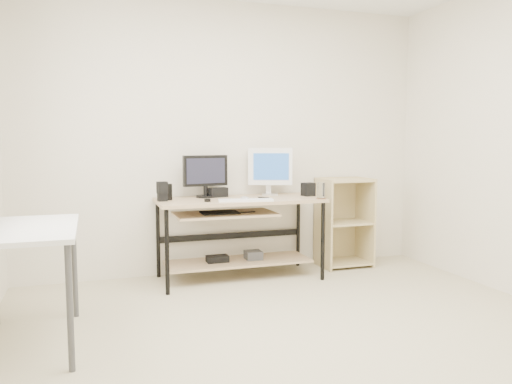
{
  "coord_description": "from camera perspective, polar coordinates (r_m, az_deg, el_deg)",
  "views": [
    {
      "loc": [
        -1.29,
        -2.7,
        1.27
      ],
      "look_at": [
        0.04,
        1.3,
        0.84
      ],
      "focal_mm": 35.0,
      "sensor_mm": 36.0,
      "label": 1
    }
  ],
  "objects": [
    {
      "name": "speaker_left",
      "position": [
        4.43,
        -10.67,
        0.12
      ],
      "size": [
        0.09,
        0.09,
        0.17
      ],
      "rotation": [
        0.0,
        0.0,
        0.11
      ],
      "color": "black",
      "rests_on": "desk"
    },
    {
      "name": "drinking_glass",
      "position": [
        4.56,
        7.45,
        0.17
      ],
      "size": [
        0.08,
        0.08,
        0.14
      ],
      "primitive_type": "cylinder",
      "rotation": [
        0.0,
        0.0,
        0.17
      ],
      "color": "white",
      "rests_on": "coaster"
    },
    {
      "name": "speaker_right",
      "position": [
        4.8,
        5.98,
        0.3
      ],
      "size": [
        0.12,
        0.12,
        0.13
      ],
      "primitive_type": "cube",
      "rotation": [
        0.0,
        0.0,
        0.16
      ],
      "color": "black",
      "rests_on": "desk"
    },
    {
      "name": "coaster",
      "position": [
        4.57,
        7.44,
        -0.75
      ],
      "size": [
        0.11,
        0.11,
        0.01
      ],
      "primitive_type": "cylinder",
      "rotation": [
        0.0,
        0.0,
        0.17
      ],
      "color": "#946342",
      "rests_on": "desk"
    },
    {
      "name": "black_monitor",
      "position": [
        4.66,
        -5.8,
        2.14
      ],
      "size": [
        0.43,
        0.18,
        0.39
      ],
      "rotation": [
        0.0,
        0.0,
        0.16
      ],
      "color": "black",
      "rests_on": "desk"
    },
    {
      "name": "side_table",
      "position": [
        3.38,
        -24.84,
        -4.98
      ],
      "size": [
        0.6,
        1.0,
        0.75
      ],
      "color": "white",
      "rests_on": "ground"
    },
    {
      "name": "white_imac",
      "position": [
        4.85,
        1.64,
        2.78
      ],
      "size": [
        0.42,
        0.19,
        0.46
      ],
      "rotation": [
        0.0,
        0.0,
        -0.35
      ],
      "color": "silver",
      "rests_on": "desk"
    },
    {
      "name": "smartphone",
      "position": [
        4.6,
        0.87,
        -0.64
      ],
      "size": [
        0.09,
        0.11,
        0.01
      ],
      "primitive_type": "cube",
      "rotation": [
        0.0,
        0.0,
        0.36
      ],
      "color": "black",
      "rests_on": "desk"
    },
    {
      "name": "keyboard",
      "position": [
        4.37,
        -1.18,
        -0.94
      ],
      "size": [
        0.5,
        0.23,
        0.02
      ],
      "primitive_type": "cube",
      "rotation": [
        0.0,
        0.0,
        -0.2
      ],
      "color": "white",
      "rests_on": "desk"
    },
    {
      "name": "shelf_unit",
      "position": [
        5.2,
        9.84,
        -3.34
      ],
      "size": [
        0.5,
        0.4,
        0.9
      ],
      "color": "#D0BC82",
      "rests_on": "ground"
    },
    {
      "name": "mouse",
      "position": [
        4.43,
        -1.3,
        -0.73
      ],
      "size": [
        0.09,
        0.12,
        0.03
      ],
      "primitive_type": "ellipsoid",
      "rotation": [
        0.0,
        0.0,
        0.33
      ],
      "color": "#AFAFB4",
      "rests_on": "desk"
    },
    {
      "name": "room",
      "position": [
        2.97,
        4.4,
        6.68
      ],
      "size": [
        4.01,
        4.01,
        2.62
      ],
      "color": "beige",
      "rests_on": "ground"
    },
    {
      "name": "desk",
      "position": [
        4.6,
        -2.22,
        -3.37
      ],
      "size": [
        1.5,
        0.65,
        0.75
      ],
      "color": "tan",
      "rests_on": "ground"
    },
    {
      "name": "volume_puck",
      "position": [
        4.34,
        -5.57,
        -0.96
      ],
      "size": [
        0.06,
        0.06,
        0.02
      ],
      "primitive_type": "cylinder",
      "rotation": [
        0.0,
        0.0,
        0.12
      ],
      "color": "black",
      "rests_on": "desk"
    },
    {
      "name": "audio_controller",
      "position": [
        4.5,
        -10.09,
        0.01
      ],
      "size": [
        0.08,
        0.06,
        0.15
      ],
      "primitive_type": "cube",
      "rotation": [
        0.0,
        0.0,
        0.21
      ],
      "color": "black",
      "rests_on": "desk"
    },
    {
      "name": "center_speaker",
      "position": [
        4.69,
        -4.35,
        -0.05
      ],
      "size": [
        0.19,
        0.12,
        0.09
      ],
      "primitive_type": "cube",
      "rotation": [
        0.0,
        0.0,
        0.23
      ],
      "color": "black",
      "rests_on": "desk"
    }
  ]
}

